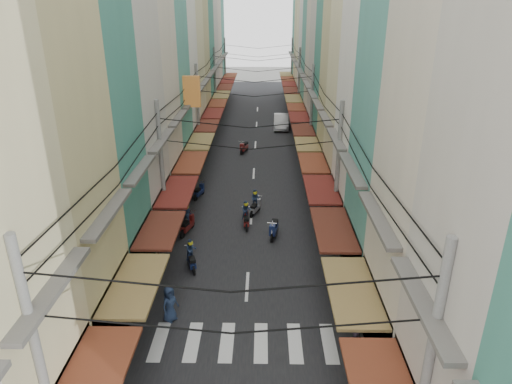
# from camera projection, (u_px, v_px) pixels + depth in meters

# --- Properties ---
(ground) EXTENTS (160.00, 160.00, 0.00)m
(ground) POSITION_uv_depth(u_px,v_px,m) (248.00, 265.00, 24.28)
(ground) COLOR slate
(ground) RESTS_ON ground
(road) EXTENTS (10.00, 80.00, 0.02)m
(road) POSITION_uv_depth(u_px,v_px,m) (255.00, 151.00, 42.73)
(road) COLOR black
(road) RESTS_ON ground
(sidewalk_left) EXTENTS (3.00, 80.00, 0.06)m
(sidewalk_left) POSITION_uv_depth(u_px,v_px,m) (186.00, 151.00, 42.81)
(sidewalk_left) COLOR slate
(sidewalk_left) RESTS_ON ground
(sidewalk_right) EXTENTS (3.00, 80.00, 0.06)m
(sidewalk_right) POSITION_uv_depth(u_px,v_px,m) (324.00, 151.00, 42.63)
(sidewalk_right) COLOR slate
(sidewalk_right) RESTS_ON ground
(crosswalk) EXTENTS (7.55, 2.40, 0.01)m
(crosswalk) POSITION_uv_depth(u_px,v_px,m) (244.00, 342.00, 18.74)
(crosswalk) COLOR silver
(crosswalk) RESTS_ON ground
(building_row_left) EXTENTS (7.80, 67.67, 23.70)m
(building_row_left) POSITION_uv_depth(u_px,v_px,m) (154.00, 45.00, 35.90)
(building_row_left) COLOR silver
(building_row_left) RESTS_ON ground
(building_row_right) EXTENTS (7.80, 68.98, 22.59)m
(building_row_right) POSITION_uv_depth(u_px,v_px,m) (355.00, 51.00, 35.71)
(building_row_right) COLOR #397D6C
(building_row_right) RESTS_ON ground
(utility_poles) EXTENTS (10.20, 66.13, 8.20)m
(utility_poles) POSITION_uv_depth(u_px,v_px,m) (254.00, 90.00, 35.59)
(utility_poles) COLOR gray
(utility_poles) RESTS_ON ground
(white_car) EXTENTS (5.37, 2.25, 1.87)m
(white_car) POSITION_uv_depth(u_px,v_px,m) (281.00, 128.00, 50.58)
(white_car) COLOR silver
(white_car) RESTS_ON ground
(bicycle) EXTENTS (1.89, 1.23, 1.21)m
(bicycle) POSITION_uv_depth(u_px,v_px,m) (367.00, 239.00, 26.95)
(bicycle) COLOR black
(bicycle) RESTS_ON ground
(moving_scooters) EXTENTS (5.68, 21.83, 1.90)m
(moving_scooters) POSITION_uv_depth(u_px,v_px,m) (228.00, 210.00, 29.47)
(moving_scooters) COLOR black
(moving_scooters) RESTS_ON ground
(parked_scooters) EXTENTS (13.17, 13.46, 1.02)m
(parked_scooters) POSITION_uv_depth(u_px,v_px,m) (340.00, 294.00, 21.08)
(parked_scooters) COLOR black
(parked_scooters) RESTS_ON ground
(pedestrians) EXTENTS (11.53, 22.93, 2.24)m
(pedestrians) POSITION_uv_depth(u_px,v_px,m) (181.00, 223.00, 26.53)
(pedestrians) COLOR #2A222D
(pedestrians) RESTS_ON ground
(market_umbrella) EXTENTS (2.33, 2.33, 2.46)m
(market_umbrella) POSITION_uv_depth(u_px,v_px,m) (377.00, 280.00, 19.10)
(market_umbrella) COLOR #B2B2B7
(market_umbrella) RESTS_ON ground
(traffic_sign) EXTENTS (0.10, 0.65, 2.95)m
(traffic_sign) POSITION_uv_depth(u_px,v_px,m) (379.00, 298.00, 17.99)
(traffic_sign) COLOR gray
(traffic_sign) RESTS_ON ground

